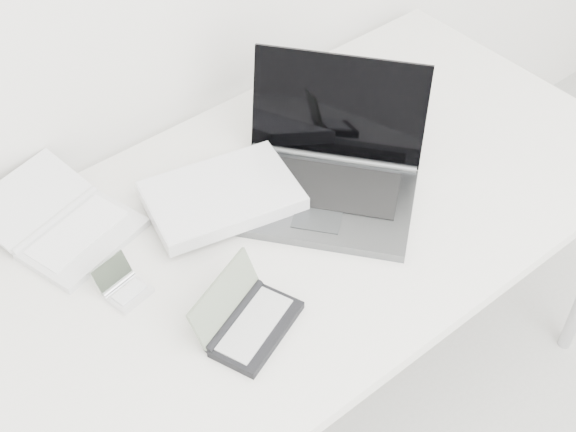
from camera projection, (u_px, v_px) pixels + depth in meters
desk at (287, 235)px, 1.69m from camera, size 1.60×0.80×0.73m
laptop_large at (285, 182)px, 1.67m from camera, size 0.61×0.49×0.25m
netbook_open_white at (67, 227)px, 1.61m from camera, size 0.30×0.34×0.06m
pda_silver at (124, 288)px, 1.51m from camera, size 0.09×0.10×0.06m
palmtop_charcoal at (248, 321)px, 1.44m from camera, size 0.22×0.19×0.10m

